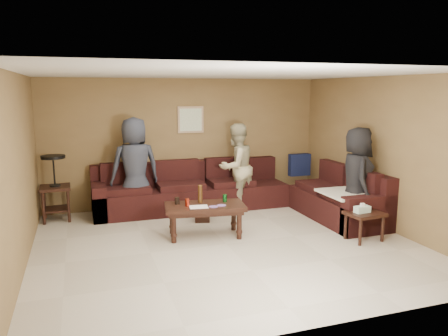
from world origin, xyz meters
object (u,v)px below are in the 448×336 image
end_table_left (55,187)px  side_table_right (364,216)px  sectional_sofa (241,196)px  person_right (357,177)px  coffee_table (205,209)px  person_middle (236,167)px  waste_bin (202,213)px  person_left (135,167)px

end_table_left → side_table_right: (4.50, -2.62, -0.22)m
side_table_right → sectional_sofa: bearing=121.4°
person_right → sectional_sofa: bearing=68.9°
coffee_table → person_middle: person_middle is taller
end_table_left → person_right: bearing=-22.1°
side_table_right → person_middle: size_ratio=0.35×
side_table_right → person_middle: bearing=118.2°
sectional_sofa → person_middle: 0.58m
sectional_sofa → waste_bin: size_ratio=15.35×
waste_bin → end_table_left: bearing=160.3°
sectional_sofa → person_middle: size_ratio=2.81×
waste_bin → person_left: (-1.05, 0.71, 0.75)m
side_table_right → person_left: 4.01m
person_right → waste_bin: bearing=85.8°
sectional_sofa → side_table_right: 2.37m
end_table_left → person_middle: size_ratio=0.70×
person_left → side_table_right: bearing=134.9°
end_table_left → sectional_sofa: bearing=-10.3°
person_left → sectional_sofa: bearing=160.1°
person_right → side_table_right: bearing=175.4°
side_table_right → waste_bin: 2.72m
sectional_sofa → coffee_table: 1.47m
side_table_right → person_middle: 2.65m
side_table_right → person_right: 0.86m
person_left → person_middle: person_left is taller
person_left → person_right: bearing=145.4°
person_right → person_left: bearing=82.7°
side_table_right → waste_bin: size_ratio=1.94×
person_left → person_middle: (1.89, -0.15, -0.08)m
side_table_right → person_middle: person_middle is taller
sectional_sofa → side_table_right: size_ratio=7.91×
coffee_table → person_left: size_ratio=0.72×
sectional_sofa → waste_bin: 0.90m
end_table_left → person_middle: person_middle is taller
person_middle → coffee_table: bearing=28.4°
end_table_left → person_right: 5.19m
waste_bin → person_middle: bearing=33.7°
coffee_table → side_table_right: coffee_table is taller
person_right → person_middle: bearing=63.4°
sectional_sofa → end_table_left: (-3.27, 0.60, 0.28)m
coffee_table → person_left: (-0.87, 1.50, 0.47)m
end_table_left → person_right: size_ratio=0.69×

